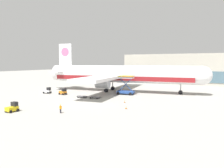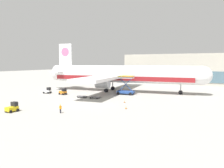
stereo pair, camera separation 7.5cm
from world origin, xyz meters
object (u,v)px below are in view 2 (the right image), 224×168
at_px(baggage_dolly_lead, 82,96).
at_px(traffic_cone_near, 126,107).
at_px(traffic_cone_far, 124,102).
at_px(baggage_tug_mid, 13,108).
at_px(airplane_main, 119,75).
at_px(baggage_tug_far, 63,92).
at_px(baggage_dolly_second, 95,97).
at_px(ground_crew_near, 60,108).
at_px(baggage_tug_foreground, 48,91).
at_px(scissor_lift_loader, 126,87).

height_order(baggage_dolly_lead, traffic_cone_near, traffic_cone_near).
bearing_deg(traffic_cone_near, traffic_cone_far, 117.11).
bearing_deg(traffic_cone_far, traffic_cone_near, -62.89).
height_order(baggage_tug_mid, traffic_cone_near, baggage_tug_mid).
height_order(airplane_main, baggage_tug_far, airplane_main).
bearing_deg(traffic_cone_far, baggage_dolly_lead, 173.93).
xyz_separation_m(baggage_dolly_second, traffic_cone_far, (9.95, -1.87, -0.12)).
bearing_deg(baggage_tug_far, traffic_cone_far, 1.40).
height_order(airplane_main, traffic_cone_far, airplane_main).
xyz_separation_m(airplane_main, ground_crew_near, (4.13, -34.67, -4.80)).
height_order(baggage_tug_far, traffic_cone_far, baggage_tug_far).
height_order(baggage_tug_foreground, baggage_dolly_second, baggage_tug_foreground).
height_order(scissor_lift_loader, baggage_tug_foreground, scissor_lift_loader).
height_order(scissor_lift_loader, baggage_dolly_lead, scissor_lift_loader).
xyz_separation_m(baggage_tug_mid, traffic_cone_far, (15.92, 20.01, -0.61)).
bearing_deg(scissor_lift_loader, ground_crew_near, -99.44).
bearing_deg(ground_crew_near, baggage_dolly_lead, 112.06).
relative_size(airplane_main, baggage_dolly_lead, 15.36).
xyz_separation_m(baggage_dolly_lead, traffic_cone_far, (14.09, -1.50, -0.12)).
bearing_deg(baggage_dolly_lead, traffic_cone_far, -13.44).
distance_m(baggage_tug_foreground, baggage_tug_far, 6.35).
bearing_deg(baggage_tug_foreground, scissor_lift_loader, 13.16).
bearing_deg(scissor_lift_loader, baggage_dolly_lead, -134.07).
bearing_deg(traffic_cone_far, baggage_tug_foreground, 173.47).
bearing_deg(traffic_cone_far, baggage_dolly_second, 169.36).
distance_m(baggage_tug_far, traffic_cone_near, 28.05).
relative_size(baggage_tug_far, traffic_cone_near, 4.15).
distance_m(baggage_dolly_lead, traffic_cone_far, 14.17).
height_order(baggage_dolly_second, traffic_cone_near, traffic_cone_near).
distance_m(baggage_tug_foreground, ground_crew_near, 30.01).
bearing_deg(baggage_tug_far, ground_crew_near, -40.52).
distance_m(scissor_lift_loader, traffic_cone_far, 14.34).
distance_m(baggage_tug_mid, baggage_dolly_lead, 21.60).
distance_m(baggage_dolly_lead, traffic_cone_near, 19.28).
distance_m(scissor_lift_loader, ground_crew_near, 29.51).
relative_size(baggage_tug_foreground, traffic_cone_far, 4.79).
xyz_separation_m(baggage_tug_mid, baggage_tug_far, (-6.81, 23.56, 0.00)).
bearing_deg(scissor_lift_loader, baggage_tug_mid, -115.07).
xyz_separation_m(baggage_dolly_lead, traffic_cone_near, (17.49, -8.13, -0.08)).
distance_m(airplane_main, traffic_cone_far, 21.84).
height_order(scissor_lift_loader, ground_crew_near, scissor_lift_loader).
relative_size(airplane_main, baggage_tug_mid, 23.31).
xyz_separation_m(baggage_tug_mid, baggage_dolly_second, (5.97, 21.88, -0.49)).
relative_size(baggage_tug_foreground, baggage_dolly_second, 0.70).
distance_m(airplane_main, ground_crew_near, 35.24).
height_order(airplane_main, traffic_cone_near, airplane_main).
bearing_deg(traffic_cone_near, baggage_tug_foreground, 162.95).
relative_size(ground_crew_near, traffic_cone_near, 2.76).
bearing_deg(baggage_tug_mid, baggage_dolly_second, -14.20).
height_order(baggage_tug_foreground, ground_crew_near, baggage_tug_foreground).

